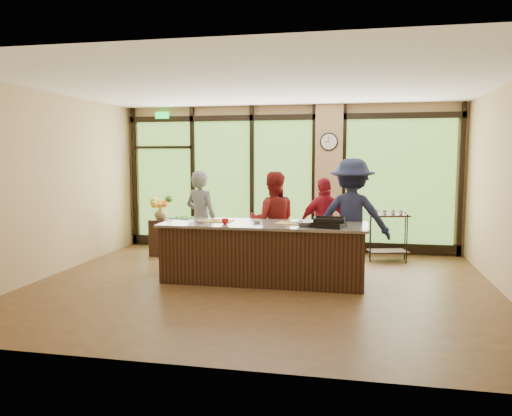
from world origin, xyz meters
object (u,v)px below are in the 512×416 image
at_px(roasting_pan, 329,225).
at_px(flower_stand, 161,237).
at_px(cook_left, 201,219).
at_px(island_base, 264,253).
at_px(bar_cart, 388,230).
at_px(cook_right, 352,217).

bearing_deg(roasting_pan, flower_stand, 168.19).
bearing_deg(cook_left, roasting_pan, 176.42).
height_order(island_base, flower_stand, island_base).
distance_m(cook_left, flower_stand, 1.46).
bearing_deg(flower_stand, island_base, -22.65).
height_order(cook_left, bar_cart, cook_left).
xyz_separation_m(flower_stand, bar_cart, (4.37, 0.36, 0.22)).
relative_size(island_base, flower_stand, 4.33).
bearing_deg(bar_cart, flower_stand, 168.61).
relative_size(flower_stand, bar_cart, 0.74).
relative_size(roasting_pan, flower_stand, 0.62).
height_order(island_base, roasting_pan, roasting_pan).
height_order(island_base, bar_cart, bar_cart).
relative_size(cook_left, roasting_pan, 3.86).
bearing_deg(island_base, cook_right, 26.55).
bearing_deg(bar_cart, island_base, -151.96).
height_order(cook_right, roasting_pan, cook_right).
bearing_deg(bar_cart, cook_right, -133.61).
distance_m(island_base, cook_left, 1.53).
bearing_deg(island_base, bar_cart, 44.13).
relative_size(cook_left, cook_right, 0.89).
distance_m(island_base, cook_right, 1.59).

